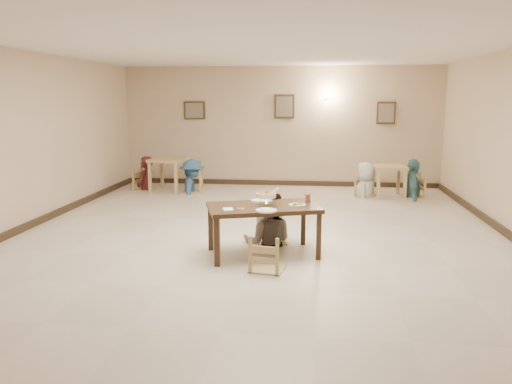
# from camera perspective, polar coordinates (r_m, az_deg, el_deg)

# --- Properties ---
(floor) EXTENTS (10.00, 10.00, 0.00)m
(floor) POSITION_cam_1_polar(r_m,az_deg,el_deg) (8.04, 0.31, -5.21)
(floor) COLOR beige
(floor) RESTS_ON ground
(ceiling) EXTENTS (10.00, 10.00, 0.00)m
(ceiling) POSITION_cam_1_polar(r_m,az_deg,el_deg) (7.78, 0.33, 16.58)
(ceiling) COLOR white
(ceiling) RESTS_ON wall_back
(wall_back) EXTENTS (10.00, 0.00, 10.00)m
(wall_back) POSITION_cam_1_polar(r_m,az_deg,el_deg) (12.73, 2.79, 7.48)
(wall_back) COLOR beige
(wall_back) RESTS_ON floor
(wall_front) EXTENTS (10.00, 0.00, 10.00)m
(wall_front) POSITION_cam_1_polar(r_m,az_deg,el_deg) (2.90, -10.52, -3.32)
(wall_front) COLOR beige
(wall_front) RESTS_ON floor
(wall_left) EXTENTS (0.00, 10.00, 10.00)m
(wall_left) POSITION_cam_1_polar(r_m,az_deg,el_deg) (9.11, -25.67, 5.22)
(wall_left) COLOR beige
(wall_left) RESTS_ON floor
(baseboard_back) EXTENTS (8.00, 0.06, 0.12)m
(baseboard_back) POSITION_cam_1_polar(r_m,az_deg,el_deg) (12.86, 2.72, 1.06)
(baseboard_back) COLOR #322417
(baseboard_back) RESTS_ON floor
(baseboard_left) EXTENTS (0.06, 10.00, 0.12)m
(baseboard_left) POSITION_cam_1_polar(r_m,az_deg,el_deg) (9.32, -24.81, -3.61)
(baseboard_left) COLOR #322417
(baseboard_left) RESTS_ON floor
(picture_a) EXTENTS (0.55, 0.04, 0.45)m
(picture_a) POSITION_cam_1_polar(r_m,az_deg,el_deg) (13.01, -7.05, 9.24)
(picture_a) COLOR #3D2F19
(picture_a) RESTS_ON wall_back
(picture_b) EXTENTS (0.50, 0.04, 0.60)m
(picture_b) POSITION_cam_1_polar(r_m,az_deg,el_deg) (12.67, 3.26, 9.72)
(picture_b) COLOR #3D2F19
(picture_b) RESTS_ON wall_back
(picture_c) EXTENTS (0.45, 0.04, 0.55)m
(picture_c) POSITION_cam_1_polar(r_m,az_deg,el_deg) (12.77, 14.65, 8.74)
(picture_c) COLOR #3D2F19
(picture_c) RESTS_ON wall_back
(wall_sconce) EXTENTS (0.16, 0.05, 0.22)m
(wall_sconce) POSITION_cam_1_polar(r_m,az_deg,el_deg) (12.65, 8.34, 10.99)
(wall_sconce) COLOR #FFD88C
(wall_sconce) RESTS_ON wall_back
(main_table) EXTENTS (1.71, 1.28, 0.71)m
(main_table) POSITION_cam_1_polar(r_m,az_deg,el_deg) (7.01, 0.84, -2.21)
(main_table) COLOR #3D2919
(main_table) RESTS_ON floor
(chair_far) EXTENTS (0.44, 0.44, 0.94)m
(chair_far) POSITION_cam_1_polar(r_m,az_deg,el_deg) (7.68, 1.76, -2.35)
(chair_far) COLOR tan
(chair_far) RESTS_ON floor
(chair_near) EXTENTS (0.43, 0.43, 0.91)m
(chair_near) POSITION_cam_1_polar(r_m,az_deg,el_deg) (6.44, 1.32, -5.05)
(chair_near) COLOR tan
(chair_near) RESTS_ON floor
(main_diner) EXTENTS (0.80, 0.63, 1.61)m
(main_diner) POSITION_cam_1_polar(r_m,az_deg,el_deg) (7.55, 1.41, 0.04)
(main_diner) COLOR gray
(main_diner) RESTS_ON floor
(curry_warmer) EXTENTS (0.31, 0.28, 0.25)m
(curry_warmer) POSITION_cam_1_polar(r_m,az_deg,el_deg) (6.98, 1.16, -0.38)
(curry_warmer) COLOR silver
(curry_warmer) RESTS_ON main_table
(rice_plate_far) EXTENTS (0.31, 0.31, 0.07)m
(rice_plate_far) POSITION_cam_1_polar(r_m,az_deg,el_deg) (7.27, 0.60, -0.97)
(rice_plate_far) COLOR white
(rice_plate_far) RESTS_ON main_table
(rice_plate_near) EXTENTS (0.28, 0.28, 0.06)m
(rice_plate_near) POSITION_cam_1_polar(r_m,az_deg,el_deg) (6.64, 1.18, -2.10)
(rice_plate_near) COLOR white
(rice_plate_near) RESTS_ON main_table
(fried_plate) EXTENTS (0.24, 0.24, 0.05)m
(fried_plate) POSITION_cam_1_polar(r_m,az_deg,el_deg) (7.00, 4.70, -1.44)
(fried_plate) COLOR white
(fried_plate) RESTS_ON main_table
(chili_dish) EXTENTS (0.10, 0.10, 0.02)m
(chili_dish) POSITION_cam_1_polar(r_m,az_deg,el_deg) (6.78, -1.77, -1.87)
(chili_dish) COLOR white
(chili_dish) RESTS_ON main_table
(napkin_cutlery) EXTENTS (0.20, 0.28, 0.03)m
(napkin_cutlery) POSITION_cam_1_polar(r_m,az_deg,el_deg) (6.66, -3.17, -2.06)
(napkin_cutlery) COLOR white
(napkin_cutlery) RESTS_ON main_table
(drink_glass) EXTENTS (0.07, 0.07, 0.15)m
(drink_glass) POSITION_cam_1_polar(r_m,az_deg,el_deg) (7.26, 5.95, -0.64)
(drink_glass) COLOR white
(drink_glass) RESTS_ON main_table
(bg_table_left) EXTENTS (0.89, 0.89, 0.79)m
(bg_table_left) POSITION_cam_1_polar(r_m,az_deg,el_deg) (12.12, -9.97, 3.13)
(bg_table_left) COLOR tan
(bg_table_left) RESTS_ON floor
(bg_table_right) EXTENTS (0.76, 0.76, 0.71)m
(bg_table_right) POSITION_cam_1_polar(r_m,az_deg,el_deg) (11.66, 14.97, 2.26)
(bg_table_right) COLOR tan
(bg_table_right) RESTS_ON floor
(bg_chair_ll) EXTENTS (0.48, 0.48, 1.02)m
(bg_chair_ll) POSITION_cam_1_polar(r_m,az_deg,el_deg) (12.35, -12.56, 2.53)
(bg_chair_ll) COLOR tan
(bg_chair_ll) RESTS_ON floor
(bg_chair_lr) EXTENTS (0.45, 0.45, 0.96)m
(bg_chair_lr) POSITION_cam_1_polar(r_m,az_deg,el_deg) (11.93, -7.29, 2.27)
(bg_chair_lr) COLOR tan
(bg_chair_lr) RESTS_ON floor
(bg_chair_rl) EXTENTS (0.43, 0.43, 0.92)m
(bg_chair_rl) POSITION_cam_1_polar(r_m,az_deg,el_deg) (11.61, 12.43, 1.77)
(bg_chair_rl) COLOR tan
(bg_chair_rl) RESTS_ON floor
(bg_chair_rr) EXTENTS (0.48, 0.48, 1.03)m
(bg_chair_rr) POSITION_cam_1_polar(r_m,az_deg,el_deg) (11.71, 17.49, 1.86)
(bg_chair_rr) COLOR tan
(bg_chair_rr) RESTS_ON floor
(bg_diner_a) EXTENTS (0.49, 0.66, 1.66)m
(bg_diner_a) POSITION_cam_1_polar(r_m,az_deg,el_deg) (12.31, -12.62, 4.01)
(bg_diner_a) COLOR #4E1B1B
(bg_diner_a) RESTS_ON floor
(bg_diner_b) EXTENTS (0.77, 1.12, 1.58)m
(bg_diner_b) POSITION_cam_1_polar(r_m,az_deg,el_deg) (11.89, -7.32, 3.76)
(bg_diner_b) COLOR #40668E
(bg_diner_b) RESTS_ON floor
(bg_diner_c) EXTENTS (0.66, 0.85, 1.55)m
(bg_diner_c) POSITION_cam_1_polar(r_m,az_deg,el_deg) (11.57, 12.49, 3.33)
(bg_diner_c) COLOR silver
(bg_diner_c) RESTS_ON floor
(bg_diner_d) EXTENTS (0.48, 1.05, 1.75)m
(bg_diner_d) POSITION_cam_1_polar(r_m,az_deg,el_deg) (11.66, 17.59, 3.63)
(bg_diner_d) COLOR #589297
(bg_diner_d) RESTS_ON floor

